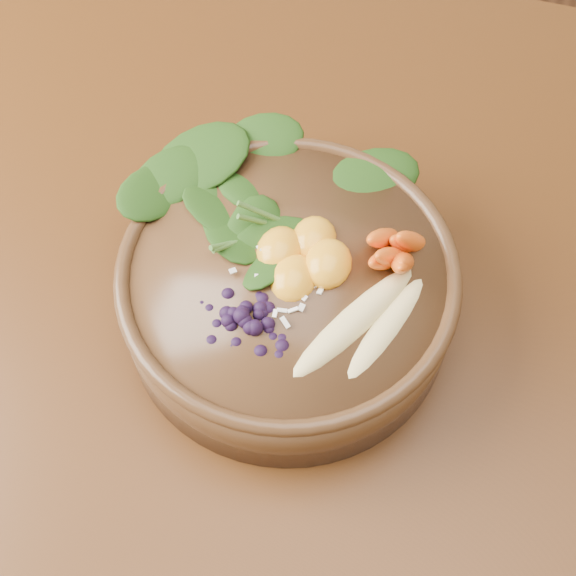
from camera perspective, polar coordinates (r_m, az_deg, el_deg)
name	(u,v)px	position (r m, az deg, el deg)	size (l,w,h in m)	color
ground	(413,533)	(1.45, 8.86, -16.87)	(4.00, 4.00, 0.00)	#381E0F
dining_table	(499,370)	(0.84, 14.80, -5.69)	(1.60, 0.90, 0.75)	#331C0C
stoneware_bowl	(288,294)	(0.70, 0.00, -0.42)	(0.29, 0.29, 0.08)	#4D311B
kale_heap	(293,183)	(0.70, 0.38, 7.48)	(0.19, 0.17, 0.04)	#1C3F0E
carrot_cluster	(399,217)	(0.66, 7.92, 5.02)	(0.06, 0.06, 0.08)	orange
banana_halves	(372,315)	(0.64, 5.99, -1.96)	(0.11, 0.15, 0.03)	#E0CC84
mandarin_cluster	(304,247)	(0.66, 1.14, 2.92)	(0.08, 0.09, 0.03)	orange
blueberry_pile	(241,308)	(0.63, -3.34, -1.42)	(0.13, 0.10, 0.04)	black
coconut_flakes	(274,285)	(0.66, -1.00, 0.24)	(0.09, 0.07, 0.01)	white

